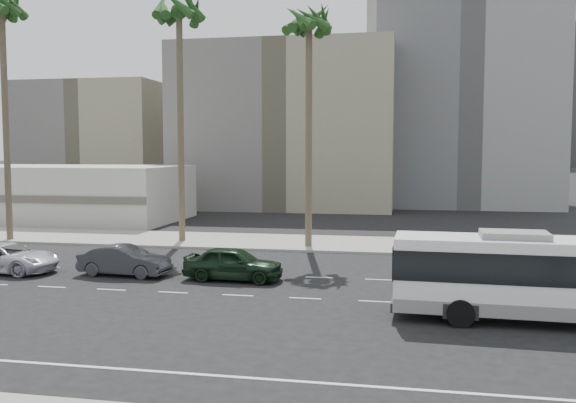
% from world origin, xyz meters
% --- Properties ---
extents(ground, '(700.00, 700.00, 0.00)m').
position_xyz_m(ground, '(0.00, 0.00, 0.00)').
color(ground, black).
rests_on(ground, ground).
extents(sidewalk_north, '(120.00, 7.00, 0.15)m').
position_xyz_m(sidewalk_north, '(0.00, 15.50, 0.07)').
color(sidewalk_north, gray).
rests_on(sidewalk_north, ground).
extents(commercial_low, '(22.00, 12.16, 5.00)m').
position_xyz_m(commercial_low, '(-30.00, 25.99, 2.50)').
color(commercial_low, beige).
rests_on(commercial_low, ground).
extents(midrise_beige_west, '(24.00, 18.00, 18.00)m').
position_xyz_m(midrise_beige_west, '(-12.00, 45.00, 9.00)').
color(midrise_beige_west, slate).
rests_on(midrise_beige_west, ground).
extents(midrise_gray_center, '(20.00, 20.00, 26.00)m').
position_xyz_m(midrise_gray_center, '(8.00, 52.00, 13.00)').
color(midrise_gray_center, slate).
rests_on(midrise_gray_center, ground).
extents(midrise_beige_far, '(18.00, 16.00, 15.00)m').
position_xyz_m(midrise_beige_far, '(-38.00, 50.00, 7.50)').
color(midrise_beige_far, slate).
rests_on(midrise_beige_far, ground).
extents(civic_tower, '(42.00, 42.00, 129.00)m').
position_xyz_m(civic_tower, '(-2.00, 250.00, 38.83)').
color(civic_tower, '#B7B1A7').
rests_on(civic_tower, ground).
extents(highrise_right, '(26.00, 26.00, 70.00)m').
position_xyz_m(highrise_right, '(45.00, 230.00, 35.00)').
color(highrise_right, '#5B5D62').
rests_on(highrise_right, ground).
extents(highrise_far, '(22.00, 22.00, 60.00)m').
position_xyz_m(highrise_far, '(70.00, 260.00, 30.00)').
color(highrise_far, '#5B5D62').
rests_on(highrise_far, ground).
extents(city_bus, '(11.85, 3.09, 3.38)m').
position_xyz_m(city_bus, '(6.67, -2.07, 1.77)').
color(city_bus, white).
rests_on(city_bus, ground).
extents(car_a, '(2.17, 4.97, 1.67)m').
position_xyz_m(car_a, '(-7.07, 3.11, 0.83)').
color(car_a, black).
rests_on(car_a, ground).
extents(car_b, '(2.00, 4.80, 1.54)m').
position_xyz_m(car_b, '(-12.85, 3.19, 0.77)').
color(car_b, '#2D2D32').
rests_on(car_b, ground).
extents(car_c, '(2.84, 5.65, 1.53)m').
position_xyz_m(car_c, '(-19.31, 2.82, 0.77)').
color(car_c, '#B6B6C1').
rests_on(car_c, ground).
extents(palm_near, '(4.66, 4.66, 15.70)m').
position_xyz_m(palm_near, '(-4.97, 13.67, 14.23)').
color(palm_near, brown).
rests_on(palm_near, ground).
extents(palm_mid, '(5.56, 5.56, 17.17)m').
position_xyz_m(palm_mid, '(-14.01, 14.59, 15.45)').
color(palm_mid, brown).
rests_on(palm_mid, ground).
extents(palm_far, '(5.07, 5.07, 17.44)m').
position_xyz_m(palm_far, '(-26.17, 12.87, 15.84)').
color(palm_far, brown).
rests_on(palm_far, ground).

